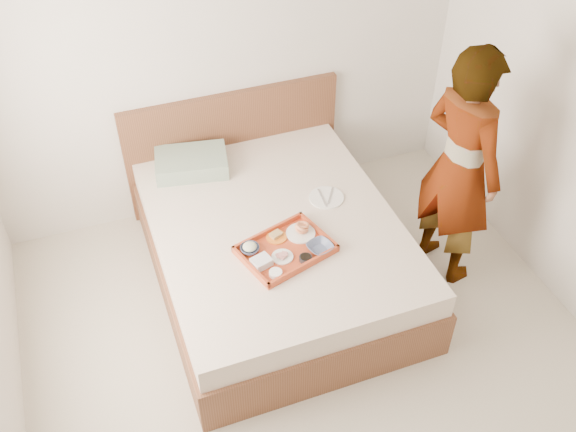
% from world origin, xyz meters
% --- Properties ---
extents(ground, '(3.50, 4.00, 0.01)m').
position_xyz_m(ground, '(0.00, 0.00, 0.00)').
color(ground, beige).
rests_on(ground, ground).
extents(wall_back, '(3.50, 0.01, 2.60)m').
position_xyz_m(wall_back, '(0.00, 2.00, 1.30)').
color(wall_back, silver).
rests_on(wall_back, ground).
extents(bed, '(1.65, 2.00, 0.53)m').
position_xyz_m(bed, '(0.00, 1.00, 0.27)').
color(bed, brown).
rests_on(bed, ground).
extents(headboard, '(1.65, 0.06, 0.95)m').
position_xyz_m(headboard, '(0.00, 1.97, 0.47)').
color(headboard, brown).
rests_on(headboard, ground).
extents(pillow, '(0.56, 0.43, 0.12)m').
position_xyz_m(pillow, '(-0.37, 1.74, 0.59)').
color(pillow, gray).
rests_on(pillow, bed).
extents(tray, '(0.64, 0.54, 0.05)m').
position_xyz_m(tray, '(-0.03, 0.72, 0.55)').
color(tray, '#B34924').
rests_on(tray, bed).
extents(prawn_plate, '(0.23, 0.23, 0.01)m').
position_xyz_m(prawn_plate, '(0.11, 0.82, 0.55)').
color(prawn_plate, white).
rests_on(prawn_plate, tray).
extents(navy_bowl_big, '(0.19, 0.19, 0.04)m').
position_xyz_m(navy_bowl_big, '(0.17, 0.65, 0.56)').
color(navy_bowl_big, '#1C284B').
rests_on(navy_bowl_big, tray).
extents(sauce_dish, '(0.10, 0.10, 0.03)m').
position_xyz_m(sauce_dish, '(0.05, 0.59, 0.56)').
color(sauce_dish, black).
rests_on(sauce_dish, tray).
extents(meat_plate, '(0.17, 0.17, 0.01)m').
position_xyz_m(meat_plate, '(-0.07, 0.66, 0.55)').
color(meat_plate, white).
rests_on(meat_plate, tray).
extents(bread_plate, '(0.17, 0.17, 0.01)m').
position_xyz_m(bread_plate, '(-0.05, 0.84, 0.55)').
color(bread_plate, orange).
rests_on(bread_plate, tray).
extents(salad_bowl, '(0.15, 0.15, 0.04)m').
position_xyz_m(salad_bowl, '(-0.24, 0.78, 0.56)').
color(salad_bowl, '#1C284B').
rests_on(salad_bowl, tray).
extents(plastic_tub, '(0.14, 0.12, 0.05)m').
position_xyz_m(plastic_tub, '(-0.21, 0.65, 0.57)').
color(plastic_tub, silver).
rests_on(plastic_tub, tray).
extents(cheese_round, '(0.10, 0.10, 0.03)m').
position_xyz_m(cheese_round, '(-0.16, 0.54, 0.56)').
color(cheese_round, white).
rests_on(cheese_round, tray).
extents(dinner_plate, '(0.31, 0.31, 0.01)m').
position_xyz_m(dinner_plate, '(0.41, 1.11, 0.54)').
color(dinner_plate, white).
rests_on(dinner_plate, bed).
extents(person, '(0.55, 0.71, 1.72)m').
position_xyz_m(person, '(1.16, 0.73, 0.86)').
color(person, white).
rests_on(person, ground).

